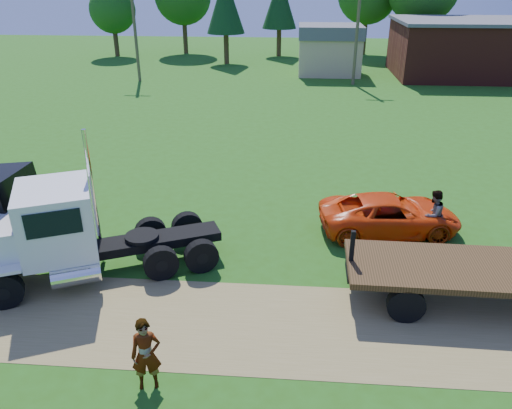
# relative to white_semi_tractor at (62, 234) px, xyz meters

# --- Properties ---
(ground) EXTENTS (140.00, 140.00, 0.00)m
(ground) POSITION_rel_white_semi_tractor_xyz_m (6.76, -2.06, -1.68)
(ground) COLOR #255612
(ground) RESTS_ON ground
(dirt_track) EXTENTS (120.00, 4.20, 0.01)m
(dirt_track) POSITION_rel_white_semi_tractor_xyz_m (6.76, -2.06, -1.68)
(dirt_track) COLOR olive
(dirt_track) RESTS_ON ground
(white_semi_tractor) EXTENTS (8.22, 5.51, 4.93)m
(white_semi_tractor) POSITION_rel_white_semi_tractor_xyz_m (0.00, 0.00, 0.00)
(white_semi_tractor) COLOR black
(white_semi_tractor) RESTS_ON ground
(orange_pickup) EXTENTS (5.78, 3.25, 1.52)m
(orange_pickup) POSITION_rel_white_semi_tractor_xyz_m (11.37, 4.17, -0.92)
(orange_pickup) COLOR #E43D0A
(orange_pickup) RESTS_ON ground
(flatbed_trailer) EXTENTS (9.06, 2.89, 2.31)m
(flatbed_trailer) POSITION_rel_white_semi_tractor_xyz_m (13.79, -0.36, -0.69)
(flatbed_trailer) COLOR #322410
(flatbed_trailer) RESTS_ON ground
(spectator_a) EXTENTS (0.83, 0.65, 2.01)m
(spectator_a) POSITION_rel_white_semi_tractor_xyz_m (4.05, -4.63, -0.68)
(spectator_a) COLOR #999999
(spectator_a) RESTS_ON ground
(spectator_b) EXTENTS (1.22, 1.21, 1.99)m
(spectator_b) POSITION_rel_white_semi_tractor_xyz_m (12.93, 3.83, -0.69)
(spectator_b) COLOR #999999
(spectator_b) RESTS_ON ground
(brick_building) EXTENTS (15.40, 10.40, 5.30)m
(brick_building) POSITION_rel_white_semi_tractor_xyz_m (24.76, 37.94, 0.98)
(brick_building) COLOR maroon
(brick_building) RESTS_ON ground
(tan_shed) EXTENTS (6.20, 5.40, 4.70)m
(tan_shed) POSITION_rel_white_semi_tractor_xyz_m (10.76, 37.94, 0.74)
(tan_shed) COLOR tan
(tan_shed) RESTS_ON ground
(utility_poles) EXTENTS (42.20, 0.28, 9.00)m
(utility_poles) POSITION_rel_white_semi_tractor_xyz_m (12.76, 32.94, 3.03)
(utility_poles) COLOR brown
(utility_poles) RESTS_ON ground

